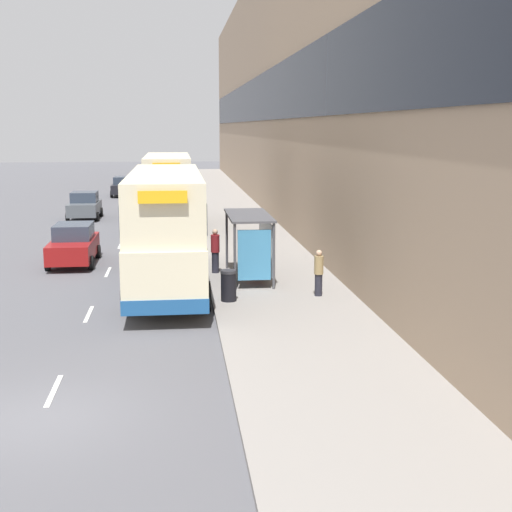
{
  "coord_description": "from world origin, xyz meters",
  "views": [
    {
      "loc": [
        2.85,
        -14.24,
        5.92
      ],
      "look_at": [
        6.21,
        15.58,
        0.46
      ],
      "focal_mm": 50.0,
      "sensor_mm": 36.0,
      "label": 1
    }
  ],
  "objects_px": {
    "double_decker_bus_ahead": "(168,191)",
    "car_1": "(74,244)",
    "pedestrian_at_shelter": "(319,272)",
    "double_decker_bus_near": "(166,227)",
    "car_0": "(124,186)",
    "pedestrian_1": "(215,251)",
    "bus_shelter": "(254,235)",
    "litter_bin": "(229,285)",
    "car_2": "(84,206)"
  },
  "relations": [
    {
      "from": "double_decker_bus_ahead",
      "to": "car_0",
      "type": "bearing_deg",
      "value": 100.72
    },
    {
      "from": "double_decker_bus_near",
      "to": "double_decker_bus_ahead",
      "type": "relative_size",
      "value": 1.14
    },
    {
      "from": "car_1",
      "to": "car_2",
      "type": "bearing_deg",
      "value": -84.78
    },
    {
      "from": "car_1",
      "to": "pedestrian_1",
      "type": "height_order",
      "value": "pedestrian_1"
    },
    {
      "from": "pedestrian_at_shelter",
      "to": "pedestrian_1",
      "type": "height_order",
      "value": "pedestrian_1"
    },
    {
      "from": "car_2",
      "to": "double_decker_bus_ahead",
      "type": "bearing_deg",
      "value": 134.32
    },
    {
      "from": "car_1",
      "to": "pedestrian_at_shelter",
      "type": "distance_m",
      "value": 12.07
    },
    {
      "from": "pedestrian_1",
      "to": "litter_bin",
      "type": "relative_size",
      "value": 1.68
    },
    {
      "from": "bus_shelter",
      "to": "car_1",
      "type": "relative_size",
      "value": 0.94
    },
    {
      "from": "pedestrian_1",
      "to": "car_1",
      "type": "bearing_deg",
      "value": 151.17
    },
    {
      "from": "bus_shelter",
      "to": "litter_bin",
      "type": "bearing_deg",
      "value": -110.63
    },
    {
      "from": "double_decker_bus_ahead",
      "to": "car_2",
      "type": "height_order",
      "value": "double_decker_bus_ahead"
    },
    {
      "from": "pedestrian_at_shelter",
      "to": "pedestrian_1",
      "type": "bearing_deg",
      "value": 127.36
    },
    {
      "from": "double_decker_bus_near",
      "to": "car_0",
      "type": "bearing_deg",
      "value": 96.38
    },
    {
      "from": "car_1",
      "to": "bus_shelter",
      "type": "bearing_deg",
      "value": 147.01
    },
    {
      "from": "double_decker_bus_near",
      "to": "pedestrian_at_shelter",
      "type": "bearing_deg",
      "value": -24.22
    },
    {
      "from": "double_decker_bus_ahead",
      "to": "pedestrian_at_shelter",
      "type": "height_order",
      "value": "double_decker_bus_ahead"
    },
    {
      "from": "car_0",
      "to": "pedestrian_at_shelter",
      "type": "xyz_separation_m",
      "value": [
        9.33,
        -39.07,
        0.13
      ]
    },
    {
      "from": "double_decker_bus_ahead",
      "to": "car_1",
      "type": "height_order",
      "value": "double_decker_bus_ahead"
    },
    {
      "from": "bus_shelter",
      "to": "car_1",
      "type": "xyz_separation_m",
      "value": [
        -7.4,
        4.8,
        -1.01
      ]
    },
    {
      "from": "litter_bin",
      "to": "car_1",
      "type": "bearing_deg",
      "value": 127.5
    },
    {
      "from": "double_decker_bus_near",
      "to": "litter_bin",
      "type": "relative_size",
      "value": 10.92
    },
    {
      "from": "car_2",
      "to": "litter_bin",
      "type": "xyz_separation_m",
      "value": [
        7.61,
        -23.73,
        -0.2
      ]
    },
    {
      "from": "car_1",
      "to": "pedestrian_1",
      "type": "bearing_deg",
      "value": 151.17
    },
    {
      "from": "pedestrian_at_shelter",
      "to": "litter_bin",
      "type": "height_order",
      "value": "pedestrian_at_shelter"
    },
    {
      "from": "litter_bin",
      "to": "car_2",
      "type": "bearing_deg",
      "value": 107.78
    },
    {
      "from": "pedestrian_at_shelter",
      "to": "bus_shelter",
      "type": "bearing_deg",
      "value": 123.99
    },
    {
      "from": "pedestrian_at_shelter",
      "to": "double_decker_bus_near",
      "type": "bearing_deg",
      "value": 155.78
    },
    {
      "from": "car_1",
      "to": "litter_bin",
      "type": "relative_size",
      "value": 4.25
    },
    {
      "from": "car_0",
      "to": "car_1",
      "type": "relative_size",
      "value": 1.03
    },
    {
      "from": "double_decker_bus_near",
      "to": "bus_shelter",
      "type": "bearing_deg",
      "value": 8.77
    },
    {
      "from": "car_0",
      "to": "car_2",
      "type": "relative_size",
      "value": 1.17
    },
    {
      "from": "double_decker_bus_ahead",
      "to": "pedestrian_1",
      "type": "xyz_separation_m",
      "value": [
        1.97,
        -13.39,
        -1.24
      ]
    },
    {
      "from": "double_decker_bus_ahead",
      "to": "car_1",
      "type": "bearing_deg",
      "value": -111.81
    },
    {
      "from": "car_0",
      "to": "car_1",
      "type": "xyz_separation_m",
      "value": [
        0.0,
        -31.41,
        0.03
      ]
    },
    {
      "from": "bus_shelter",
      "to": "pedestrian_at_shelter",
      "type": "bearing_deg",
      "value": -56.01
    },
    {
      "from": "pedestrian_at_shelter",
      "to": "double_decker_bus_ahead",
      "type": "bearing_deg",
      "value": 106.61
    },
    {
      "from": "car_1",
      "to": "double_decker_bus_ahead",
      "type": "bearing_deg",
      "value": -111.81
    },
    {
      "from": "car_1",
      "to": "car_0",
      "type": "bearing_deg",
      "value": -90.0
    },
    {
      "from": "litter_bin",
      "to": "double_decker_bus_near",
      "type": "bearing_deg",
      "value": 127.15
    },
    {
      "from": "litter_bin",
      "to": "pedestrian_at_shelter",
      "type": "bearing_deg",
      "value": 7.01
    },
    {
      "from": "double_decker_bus_ahead",
      "to": "pedestrian_1",
      "type": "distance_m",
      "value": 13.59
    },
    {
      "from": "pedestrian_1",
      "to": "car_0",
      "type": "bearing_deg",
      "value": 99.81
    },
    {
      "from": "bus_shelter",
      "to": "pedestrian_1",
      "type": "height_order",
      "value": "bus_shelter"
    },
    {
      "from": "litter_bin",
      "to": "bus_shelter",
      "type": "bearing_deg",
      "value": 69.37
    },
    {
      "from": "pedestrian_1",
      "to": "bus_shelter",
      "type": "bearing_deg",
      "value": -46.98
    },
    {
      "from": "double_decker_bus_ahead",
      "to": "double_decker_bus_near",
      "type": "bearing_deg",
      "value": -89.75
    },
    {
      "from": "double_decker_bus_near",
      "to": "car_0",
      "type": "distance_m",
      "value": 36.98
    },
    {
      "from": "car_1",
      "to": "litter_bin",
      "type": "xyz_separation_m",
      "value": [
        6.18,
        -8.05,
        -0.19
      ]
    },
    {
      "from": "car_0",
      "to": "double_decker_bus_ahead",
      "type": "bearing_deg",
      "value": 100.72
    }
  ]
}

